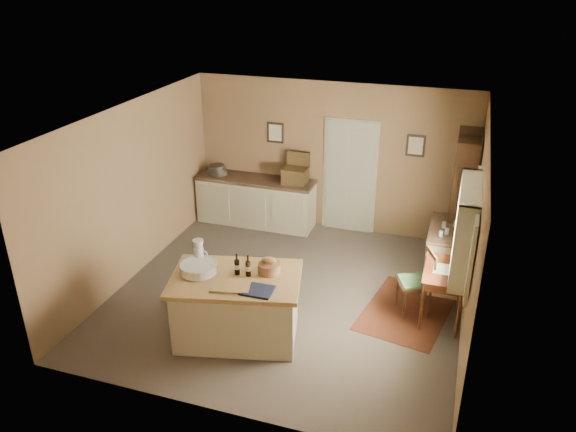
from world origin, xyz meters
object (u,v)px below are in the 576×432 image
work_island (236,305)px  right_cabinet (448,254)px  sideboard (256,199)px  writing_desk (444,276)px  shelving_unit (465,202)px  desk_chair (414,283)px

work_island → right_cabinet: 3.43m
sideboard → writing_desk: bearing=-30.5°
shelving_unit → sideboard: bearing=174.2°
sideboard → writing_desk: sideboard is taller
desk_chair → shelving_unit: size_ratio=0.43×
sideboard → work_island: bearing=-73.3°
work_island → sideboard: size_ratio=0.83×
sideboard → desk_chair: bearing=-33.2°
work_island → desk_chair: 2.51m
work_island → sideboard: bearing=93.5°
sideboard → writing_desk: size_ratio=2.46×
right_cabinet → shelving_unit: bearing=76.8°
work_island → sideboard: (-1.01, 3.36, -0.00)m
desk_chair → right_cabinet: (0.39, 1.02, -0.01)m
shelving_unit → desk_chair: bearing=-107.9°
sideboard → writing_desk: 4.12m
work_island → shelving_unit: bearing=34.8°
writing_desk → shelving_unit: (0.16, 1.71, 0.42)m
work_island → right_cabinet: work_island is taller
writing_desk → shelving_unit: 1.77m
right_cabinet → writing_desk: bearing=-90.0°
right_cabinet → shelving_unit: size_ratio=0.52×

